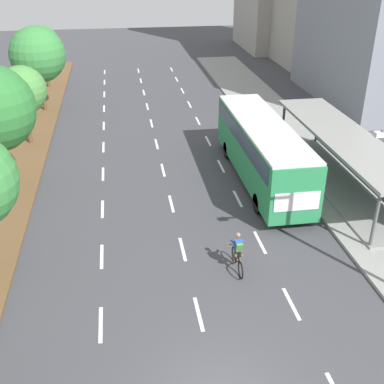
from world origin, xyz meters
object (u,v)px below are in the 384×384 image
Objects in this scene: cyclist at (238,254)px; median_tree_fourth at (22,90)px; bus_shelter at (346,155)px; median_tree_fifth at (38,55)px; median_tree_farthest at (43,43)px; bus at (262,146)px.

cyclist is 0.36× the size of median_tree_fourth.
bus_shelter is 2.04× the size of median_tree_fifth.
bus_shelter is 29.53m from median_tree_farthest.
bus is 2.23× the size of median_tree_fourth.
median_tree_fifth is (-13.34, 14.78, 2.34)m from bus.
bus_shelter is 10.05m from cyclist.
cyclist is at bearing -66.05° from median_tree_fifth.
median_tree_fifth is 7.13m from median_tree_farthest.
bus is 20.05m from median_tree_fifth.
median_tree_fifth is (-17.62, 16.16, 2.54)m from bus_shelter.
median_tree_fourth is 14.22m from median_tree_farthest.
median_tree_farthest is (-0.45, 7.11, -0.40)m from median_tree_fifth.
median_tree_fourth is at bearing 123.33° from cyclist.
bus is at bearing -57.79° from median_tree_farthest.
bus is (-4.28, 1.37, 0.20)m from bus_shelter.
median_tree_fifth reaches higher than cyclist.
cyclist is 31.80m from median_tree_farthest.
median_tree_fourth reaches higher than cyclist.
median_tree_farthest reaches higher than bus.
cyclist is 25.12m from median_tree_fifth.
cyclist is 0.28× the size of median_tree_fifth.
bus reaches higher than bus_shelter.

